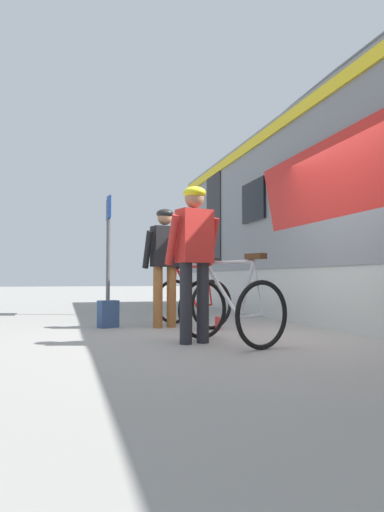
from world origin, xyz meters
TOP-DOWN VIEW (x-y plane):
  - ground_plane at (0.00, 0.00)m, footprint 80.00×80.00m
  - cyclist_near_in_dark at (-0.90, 1.41)m, footprint 0.65×0.39m
  - cyclist_far_in_red at (-0.93, -0.37)m, footprint 0.66×0.41m
  - bicycle_near_red at (-0.47, 1.43)m, footprint 1.01×1.24m
  - bicycle_far_silver at (-0.56, -0.52)m, footprint 1.03×1.25m
  - backpack_on_platform at (-1.71, 1.62)m, footprint 0.33×0.27m
  - water_bottle_near_the_bikes at (-0.25, 0.89)m, footprint 0.08×0.08m
  - platform_sign_post at (-1.49, 4.20)m, footprint 0.08×0.70m

SIDE VIEW (x-z plane):
  - ground_plane at x=0.00m, z-range 0.00..0.00m
  - water_bottle_near_the_bikes at x=-0.25m, z-range 0.00..0.19m
  - backpack_on_platform at x=-1.71m, z-range 0.00..0.40m
  - bicycle_near_red at x=-0.47m, z-range -0.09..0.89m
  - bicycle_far_silver at x=-0.56m, z-range -0.09..0.89m
  - cyclist_near_in_dark at x=-0.90m, z-range 0.17..1.94m
  - cyclist_far_in_red at x=-0.93m, z-range 0.17..1.94m
  - platform_sign_post at x=-1.49m, z-range 0.42..2.82m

